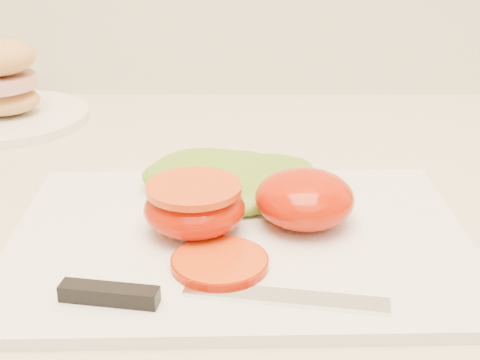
{
  "coord_description": "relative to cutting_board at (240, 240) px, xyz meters",
  "views": [
    {
      "loc": [
        -0.26,
        1.07,
        1.2
      ],
      "look_at": [
        -0.26,
        1.57,
        0.99
      ],
      "focal_mm": 50.0,
      "sensor_mm": 36.0,
      "label": 1
    }
  ],
  "objects": [
    {
      "name": "cutting_board",
      "position": [
        0.0,
        0.0,
        0.0
      ],
      "size": [
        0.38,
        0.28,
        0.01
      ],
      "primitive_type": "cube",
      "rotation": [
        0.0,
        0.0,
        0.02
      ],
      "color": "white",
      "rests_on": "counter"
    },
    {
      "name": "tomato_half_dome",
      "position": [
        0.05,
        0.02,
        0.03
      ],
      "size": [
        0.08,
        0.08,
        0.05
      ],
      "primitive_type": "ellipsoid",
      "color": "red",
      "rests_on": "cutting_board"
    },
    {
      "name": "tomato_half_cut",
      "position": [
        -0.04,
        0.01,
        0.03
      ],
      "size": [
        0.08,
        0.08,
        0.04
      ],
      "color": "red",
      "rests_on": "cutting_board"
    },
    {
      "name": "tomato_slice_0",
      "position": [
        -0.02,
        -0.05,
        0.01
      ],
      "size": [
        0.07,
        0.07,
        0.01
      ],
      "primitive_type": "cylinder",
      "color": "#EC5309",
      "rests_on": "cutting_board"
    },
    {
      "name": "lettuce_leaf_0",
      "position": [
        -0.02,
        0.08,
        0.02
      ],
      "size": [
        0.17,
        0.14,
        0.03
      ],
      "primitive_type": "ellipsoid",
      "rotation": [
        0.0,
        0.0,
        -0.27
      ],
      "color": "olive",
      "rests_on": "cutting_board"
    },
    {
      "name": "lettuce_leaf_1",
      "position": [
        0.03,
        0.08,
        0.02
      ],
      "size": [
        0.14,
        0.14,
        0.02
      ],
      "primitive_type": "ellipsoid",
      "rotation": [
        0.0,
        0.0,
        0.75
      ],
      "color": "olive",
      "rests_on": "cutting_board"
    },
    {
      "name": "knife",
      "position": [
        -0.04,
        -0.1,
        0.01
      ],
      "size": [
        0.23,
        0.04,
        0.01
      ],
      "rotation": [
        0.0,
        0.0,
        -0.17
      ],
      "color": "silver",
      "rests_on": "cutting_board"
    },
    {
      "name": "sandwich_plate",
      "position": [
        -0.3,
        0.32,
        0.03
      ],
      "size": [
        0.21,
        0.21,
        0.11
      ],
      "rotation": [
        0.0,
        0.0,
        -0.3
      ],
      "color": "white",
      "rests_on": "counter"
    }
  ]
}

